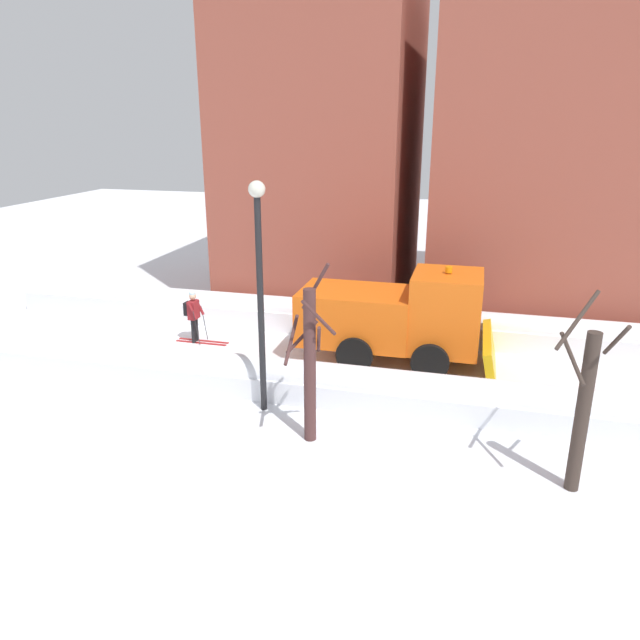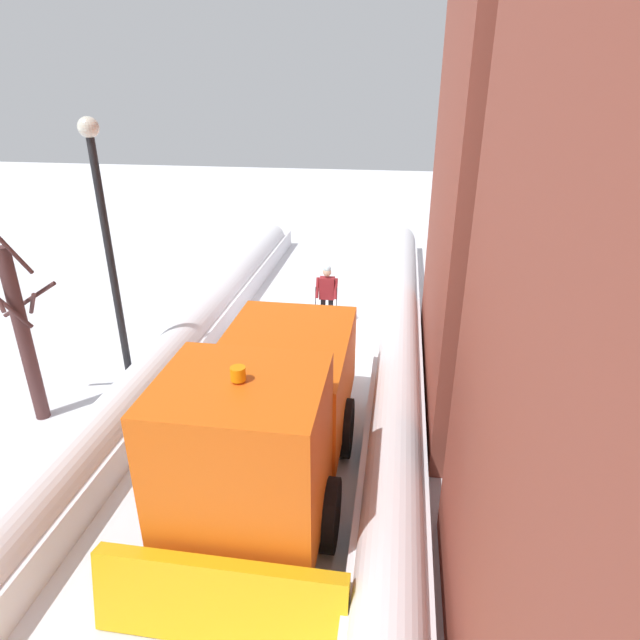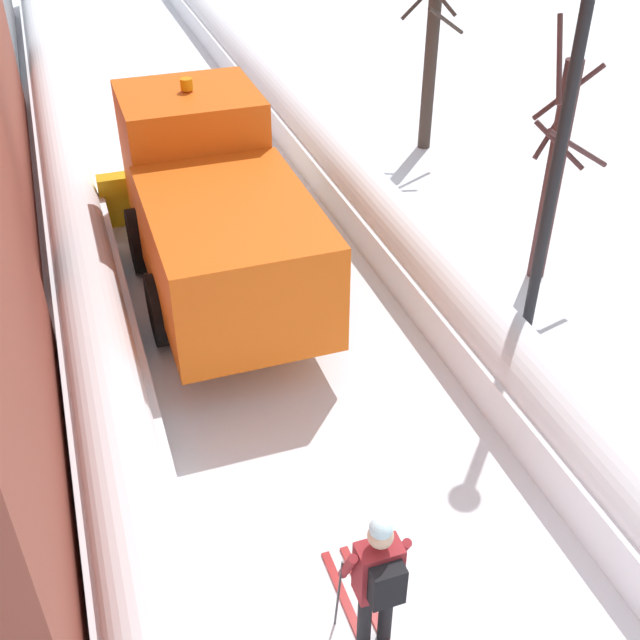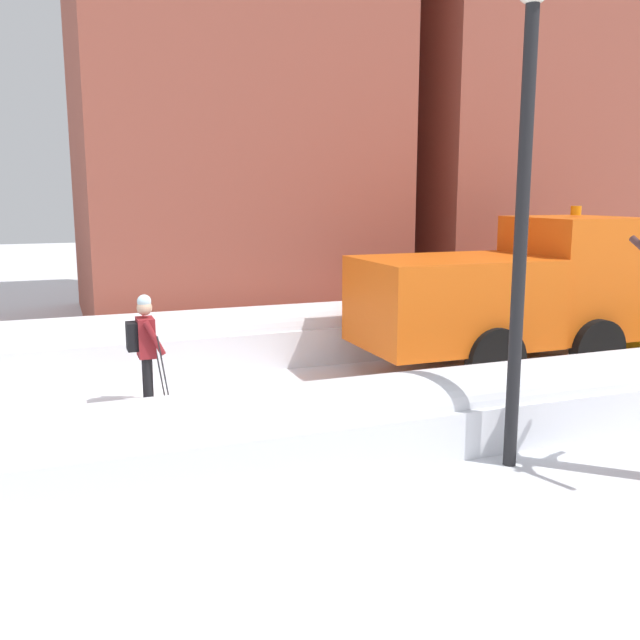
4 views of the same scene
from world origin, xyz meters
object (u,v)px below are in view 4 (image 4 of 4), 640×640
object	(u,v)px
traffic_light_pole	(362,201)
street_lamp	(524,169)
plow_truck	(512,293)
skier	(146,345)

from	to	relation	value
traffic_light_pole	street_lamp	bearing A→B (deg)	-9.01
traffic_light_pole	street_lamp	distance (m)	7.15
plow_truck	traffic_light_pole	size ratio (longest dim) A/B	1.31
skier	traffic_light_pole	world-z (taller)	traffic_light_pole
skier	street_lamp	xyz separation A→B (m)	(4.07, 3.92, 2.64)
plow_truck	traffic_light_pole	xyz separation A→B (m)	(-2.98, -1.80, 1.71)
traffic_light_pole	street_lamp	size ratio (longest dim) A/B	0.78
plow_truck	street_lamp	xyz separation A→B (m)	(4.06, -2.92, 2.16)
street_lamp	skier	bearing A→B (deg)	-136.09
street_lamp	plow_truck	bearing A→B (deg)	144.34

